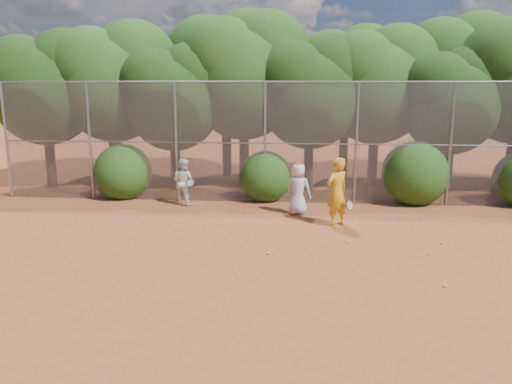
{
  "coord_description": "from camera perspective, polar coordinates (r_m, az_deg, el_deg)",
  "views": [
    {
      "loc": [
        0.1,
        -10.48,
        3.93
      ],
      "look_at": [
        -1.0,
        2.5,
        1.1
      ],
      "focal_mm": 35.0,
      "sensor_mm": 36.0,
      "label": 1
    }
  ],
  "objects": [
    {
      "name": "bush_2",
      "position": [
        17.46,
        17.7,
        2.34
      ],
      "size": [
        2.2,
        2.2,
        2.2
      ],
      "primitive_type": "sphere",
      "color": "#1C4010",
      "rests_on": "ground"
    },
    {
      "name": "player_white",
      "position": [
        16.62,
        -8.31,
        1.18
      ],
      "size": [
        0.93,
        0.84,
        1.55
      ],
      "rotation": [
        0.0,
        0.0,
        2.75
      ],
      "color": "silver",
      "rests_on": "ground"
    },
    {
      "name": "tree_6",
      "position": [
        19.3,
        21.59,
        10.05
      ],
      "size": [
        3.86,
        3.36,
        5.29
      ],
      "color": "black",
      "rests_on": "ground"
    },
    {
      "name": "ball_5",
      "position": [
        14.76,
        20.37,
        -3.84
      ],
      "size": [
        0.07,
        0.07,
        0.07
      ],
      "primitive_type": "sphere",
      "color": "#B4D126",
      "rests_on": "ground"
    },
    {
      "name": "tree_12",
      "position": [
        22.67,
        21.99,
        12.86
      ],
      "size": [
        5.02,
        4.37,
        6.88
      ],
      "color": "black",
      "rests_on": "ground"
    },
    {
      "name": "fence_back",
      "position": [
        16.59,
        4.08,
        5.73
      ],
      "size": [
        20.05,
        0.09,
        4.03
      ],
      "color": "gray",
      "rests_on": "ground"
    },
    {
      "name": "tree_10",
      "position": [
        21.75,
        -3.28,
        14.07
      ],
      "size": [
        5.15,
        4.48,
        7.06
      ],
      "color": "black",
      "rests_on": "ground"
    },
    {
      "name": "bush_1",
      "position": [
        17.08,
        1.08,
        2.04
      ],
      "size": [
        1.8,
        1.8,
        1.8
      ],
      "primitive_type": "sphere",
      "color": "#1C4010",
      "rests_on": "ground"
    },
    {
      "name": "tree_0",
      "position": [
        20.83,
        -22.9,
        11.32
      ],
      "size": [
        4.38,
        3.81,
        6.0
      ],
      "color": "black",
      "rests_on": "ground"
    },
    {
      "name": "player_yellow",
      "position": [
        14.11,
        9.23,
        -0.0
      ],
      "size": [
        0.92,
        0.81,
        1.94
      ],
      "rotation": [
        0.0,
        0.0,
        3.81
      ],
      "color": "gold",
      "rests_on": "ground"
    },
    {
      "name": "ground",
      "position": [
        11.19,
        4.07,
        -8.33
      ],
      "size": [
        80.0,
        80.0,
        0.0
      ],
      "primitive_type": "plane",
      "color": "#954521",
      "rests_on": "ground"
    },
    {
      "name": "tree_9",
      "position": [
        22.79,
        -16.23,
        12.81
      ],
      "size": [
        4.83,
        4.2,
        6.62
      ],
      "color": "black",
      "rests_on": "ground"
    },
    {
      "name": "ball_0",
      "position": [
        12.83,
        10.54,
        -5.63
      ],
      "size": [
        0.07,
        0.07,
        0.07
      ],
      "primitive_type": "sphere",
      "color": "#B4D126",
      "rests_on": "ground"
    },
    {
      "name": "tree_5",
      "position": [
        19.74,
        13.78,
        12.26
      ],
      "size": [
        4.51,
        3.92,
        6.17
      ],
      "color": "black",
      "rests_on": "ground"
    },
    {
      "name": "ball_3",
      "position": [
        12.46,
        19.2,
        -6.66
      ],
      "size": [
        0.07,
        0.07,
        0.07
      ],
      "primitive_type": "sphere",
      "color": "#B4D126",
      "rests_on": "ground"
    },
    {
      "name": "player_teen",
      "position": [
        15.24,
        4.87,
        0.37
      ],
      "size": [
        0.9,
        0.74,
        1.62
      ],
      "rotation": [
        0.0,
        0.0,
        2.8
      ],
      "color": "silver",
      "rests_on": "ground"
    },
    {
      "name": "ball_4",
      "position": [
        11.82,
        1.37,
        -6.99
      ],
      "size": [
        0.07,
        0.07,
        0.07
      ],
      "primitive_type": "sphere",
      "color": "#B4D126",
      "rests_on": "ground"
    },
    {
      "name": "bush_0",
      "position": [
        18.09,
        -14.95,
        2.52
      ],
      "size": [
        2.0,
        2.0,
        2.0
      ],
      "primitive_type": "sphere",
      "color": "#1C4010",
      "rests_on": "ground"
    },
    {
      "name": "tree_1",
      "position": [
        20.28,
        -15.86,
        12.47
      ],
      "size": [
        4.64,
        4.03,
        6.35
      ],
      "color": "black",
      "rests_on": "ground"
    },
    {
      "name": "ball_2",
      "position": [
        10.68,
        20.76,
        -9.98
      ],
      "size": [
        0.07,
        0.07,
        0.07
      ],
      "primitive_type": "sphere",
      "color": "#B4D126",
      "rests_on": "ground"
    },
    {
      "name": "tree_3",
      "position": [
        19.43,
        -1.21,
        13.63
      ],
      "size": [
        4.89,
        4.26,
        6.7
      ],
      "color": "black",
      "rests_on": "ground"
    },
    {
      "name": "tree_4",
      "position": [
        18.72,
        6.36,
        11.66
      ],
      "size": [
        4.19,
        3.64,
        5.73
      ],
      "color": "black",
      "rests_on": "ground"
    },
    {
      "name": "tree_2",
      "position": [
        18.87,
        -9.28,
        11.05
      ],
      "size": [
        3.99,
        3.47,
        5.47
      ],
      "color": "black",
      "rests_on": "ground"
    },
    {
      "name": "tree_11",
      "position": [
        21.21,
        10.4,
        12.69
      ],
      "size": [
        4.64,
        4.03,
        6.35
      ],
      "color": "black",
      "rests_on": "ground"
    },
    {
      "name": "ball_1",
      "position": [
        13.36,
        20.44,
        -5.49
      ],
      "size": [
        0.07,
        0.07,
        0.07
      ],
      "primitive_type": "sphere",
      "color": "#B4D126",
      "rests_on": "ground"
    }
  ]
}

